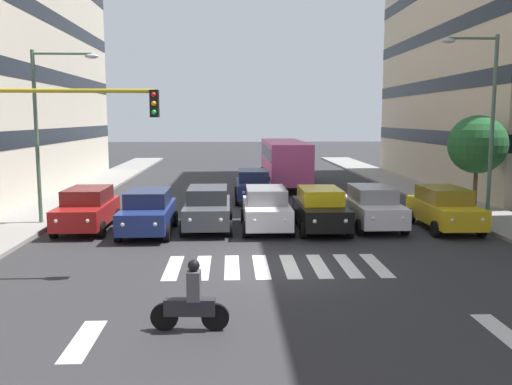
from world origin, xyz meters
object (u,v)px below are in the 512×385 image
Objects in this scene: street_lamp_left at (485,112)px; street_tree_1 at (477,145)px; car_6 at (87,209)px; car_5 at (148,211)px; car_row2_0 at (253,185)px; car_2 at (320,209)px; motorcycle_with_rider at (191,301)px; car_1 at (373,207)px; car_0 at (444,208)px; bus_behind_traffic at (284,158)px; car_4 at (208,208)px; street_lamp_right at (46,119)px; traffic_light_gantry at (32,146)px; car_3 at (266,208)px.

street_tree_1 is (-1.28, -3.33, -1.48)m from street_lamp_left.
car_5 is at bearing 162.97° from car_6.
car_5 is 1.00× the size of car_row2_0.
car_2 is 11.39m from motorcycle_with_rider.
car_1 is 1.00× the size of car_5.
car_0 and car_5 have the same top height.
street_tree_1 is at bearing -128.13° from car_0.
bus_behind_traffic is at bearing -53.95° from street_tree_1.
car_5 is 15.78m from street_tree_1.
bus_behind_traffic reaches higher than car_4.
car_row2_0 is 0.62× the size of street_lamp_right.
car_1 is at bearing 98.87° from bus_behind_traffic.
car_5 is 9.43m from car_row2_0.
car_6 is 17.35m from bus_behind_traffic.
traffic_light_gantry is (2.28, 5.91, 2.88)m from car_5.
car_2 and car_3 have the same top height.
motorcycle_with_rider is at bearing 103.32° from car_5.
car_1 and car_3 have the same top height.
car_2 is at bearing -146.02° from traffic_light_gantry.
car_4 is at bearing -6.01° from car_2.
traffic_light_gantry is 20.02m from street_tree_1.
car_4 is at bearing -124.58° from traffic_light_gantry.
car_2 is 2.61× the size of motorcycle_with_rider.
motorcycle_with_rider is (-4.98, 10.95, -0.24)m from car_6.
car_6 is at bearing 56.77° from bus_behind_traffic.
car_2 is 11.96m from street_lamp_right.
street_lamp_right is (11.29, -1.52, 3.63)m from car_2.
street_lamp_left reaches higher than car_5.
street_tree_1 reaches higher than car_3.
bus_behind_traffic is 16.31m from street_lamp_left.
car_2 is at bearing 173.48° from car_3.
car_4 is at bearing -89.57° from motorcycle_with_rider.
traffic_light_gantry is at bearing 55.42° from car_4.
motorcycle_with_rider is (9.63, 10.43, -0.24)m from car_0.
traffic_light_gantry reaches higher than bus_behind_traffic.
street_tree_1 is at bearing -164.75° from car_5.
car_row2_0 is at bearing 71.04° from bus_behind_traffic.
car_3 is 2.61× the size of motorcycle_with_rider.
car_1 is at bearing -121.92° from motorcycle_with_rider.
bus_behind_traffic is 6.17× the size of motorcycle_with_rider.
street_lamp_left is (-9.05, -0.23, 3.89)m from car_3.
bus_behind_traffic is at bearing -64.71° from street_lamp_left.
street_tree_1 is (-8.13, -3.81, 2.41)m from car_2.
car_2 is 0.62× the size of street_lamp_right.
car_1 is 9.22m from car_5.
car_4 is at bearing 179.85° from car_6.
street_lamp_right is at bearing -7.97° from car_3.
car_1 and car_2 have the same top height.
car_2 is at bearing 10.70° from car_1.
car_4 is at bearing -0.45° from car_1.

